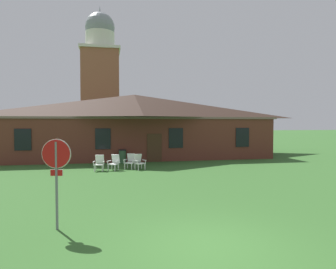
% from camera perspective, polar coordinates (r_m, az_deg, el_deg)
% --- Properties ---
extents(ground_plane, '(200.00, 200.00, 0.00)m').
position_cam_1_polar(ground_plane, '(7.66, 7.61, -20.18)').
color(ground_plane, '#336028').
extents(brick_building, '(22.37, 10.40, 5.43)m').
position_cam_1_polar(brick_building, '(27.42, -6.31, 1.90)').
color(brick_building, brown).
rests_on(brick_building, ground).
extents(dome_tower, '(5.18, 5.18, 18.48)m').
position_cam_1_polar(dome_tower, '(42.32, -12.57, 9.66)').
color(dome_tower, '#93563D').
rests_on(dome_tower, ground).
extents(stop_sign, '(0.79, 0.21, 2.48)m').
position_cam_1_polar(stop_sign, '(8.80, -20.23, -5.51)').
color(stop_sign, slate).
rests_on(stop_sign, ground).
extents(lawn_chair_by_porch, '(0.70, 0.73, 0.96)m').
position_cam_1_polar(lawn_chair_by_porch, '(18.94, -12.78, -5.16)').
color(lawn_chair_by_porch, silver).
rests_on(lawn_chair_by_porch, ground).
extents(lawn_chair_near_door, '(0.83, 0.86, 0.96)m').
position_cam_1_polar(lawn_chair_near_door, '(18.99, -10.05, -5.12)').
color(lawn_chair_near_door, white).
rests_on(lawn_chair_near_door, ground).
extents(lawn_chair_left_end, '(0.81, 0.85, 0.96)m').
position_cam_1_polar(lawn_chair_left_end, '(19.43, -7.10, -4.93)').
color(lawn_chair_left_end, white).
rests_on(lawn_chair_left_end, ground).
extents(lawn_chair_middle, '(0.79, 0.83, 0.96)m').
position_cam_1_polar(lawn_chair_middle, '(19.09, -5.47, -5.05)').
color(lawn_chair_middle, silver).
rests_on(lawn_chair_middle, ground).
extents(trash_bin, '(0.56, 0.56, 0.98)m').
position_cam_1_polar(trash_bin, '(22.18, -8.56, -4.06)').
color(trash_bin, '#335638').
rests_on(trash_bin, ground).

